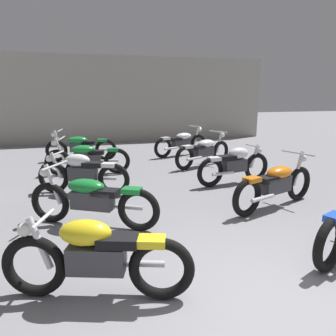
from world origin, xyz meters
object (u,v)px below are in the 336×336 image
object	(u,v)px
motorcycle_left_row_2	(83,173)
motorcycle_left_row_3	(87,157)
motorcycle_right_row_2	(235,164)
motorcycle_left_row_0	(96,256)
motorcycle_left_row_1	(92,199)
motorcycle_left_row_4	(81,147)
motorcycle_right_row_1	(276,184)
motorcycle_right_row_4	(182,142)
motorcycle_right_row_3	(204,151)

from	to	relation	value
motorcycle_left_row_2	motorcycle_left_row_3	world-z (taller)	motorcycle_left_row_3
motorcycle_left_row_2	motorcycle_right_row_2	distance (m)	3.40
motorcycle_left_row_0	motorcycle_right_row_2	xyz separation A→B (m)	(3.32, 3.51, 0.00)
motorcycle_left_row_1	motorcycle_left_row_2	bearing A→B (deg)	93.68
motorcycle_left_row_2	motorcycle_left_row_4	bearing A→B (deg)	90.01
motorcycle_left_row_4	motorcycle_right_row_2	world-z (taller)	motorcycle_left_row_4
motorcycle_left_row_1	motorcycle_right_row_1	distance (m)	3.26
motorcycle_left_row_1	motorcycle_right_row_4	distance (m)	6.15
motorcycle_left_row_0	motorcycle_right_row_3	distance (m)	6.35
motorcycle_left_row_0	motorcycle_left_row_4	world-z (taller)	motorcycle_left_row_4
motorcycle_left_row_0	motorcycle_right_row_2	size ratio (longest dim) A/B	0.97
motorcycle_right_row_4	motorcycle_right_row_2	bearing A→B (deg)	-88.12
motorcycle_left_row_0	motorcycle_right_row_4	distance (m)	7.83
motorcycle_left_row_0	motorcycle_right_row_4	world-z (taller)	motorcycle_right_row_4
motorcycle_left_row_0	motorcycle_left_row_2	distance (m)	3.64
motorcycle_left_row_4	motorcycle_right_row_4	distance (m)	3.28
motorcycle_left_row_0	motorcycle_right_row_4	size ratio (longest dim) A/B	0.92
motorcycle_right_row_1	motorcycle_right_row_2	bearing A→B (deg)	89.17
motorcycle_left_row_1	motorcycle_right_row_3	size ratio (longest dim) A/B	0.97
motorcycle_left_row_4	motorcycle_left_row_2	bearing A→B (deg)	-89.99
motorcycle_left_row_3	motorcycle_right_row_1	size ratio (longest dim) A/B	1.04
motorcycle_right_row_3	motorcycle_left_row_2	bearing A→B (deg)	-152.37
motorcycle_left_row_1	motorcycle_left_row_3	world-z (taller)	same
motorcycle_left_row_0	motorcycle_right_row_1	bearing A→B (deg)	29.31
motorcycle_left_row_1	motorcycle_right_row_4	world-z (taller)	same
motorcycle_left_row_2	motorcycle_right_row_4	size ratio (longest dim) A/B	0.90
motorcycle_left_row_2	motorcycle_left_row_4	size ratio (longest dim) A/B	0.86
motorcycle_left_row_2	motorcycle_left_row_3	distance (m)	1.70
motorcycle_left_row_2	motorcycle_right_row_2	size ratio (longest dim) A/B	0.95
motorcycle_right_row_3	motorcycle_left_row_4	bearing A→B (deg)	153.23
motorcycle_left_row_2	motorcycle_right_row_2	bearing A→B (deg)	-2.14
motorcycle_left_row_1	motorcycle_right_row_3	world-z (taller)	same
motorcycle_left_row_1	motorcycle_right_row_2	xyz separation A→B (m)	(3.28, 1.64, 0.01)
motorcycle_right_row_2	motorcycle_right_row_4	size ratio (longest dim) A/B	0.94
motorcycle_right_row_4	motorcycle_left_row_0	bearing A→B (deg)	-114.16
motorcycle_left_row_3	motorcycle_right_row_1	bearing A→B (deg)	-47.07
motorcycle_right_row_1	motorcycle_right_row_2	world-z (taller)	motorcycle_right_row_1
motorcycle_left_row_1	motorcycle_right_row_4	size ratio (longest dim) A/B	0.94
motorcycle_left_row_0	motorcycle_left_row_2	xyz separation A→B (m)	(-0.08, 3.64, 0.00)
motorcycle_left_row_2	motorcycle_left_row_3	size ratio (longest dim) A/B	0.86
motorcycle_left_row_0	motorcycle_right_row_3	size ratio (longest dim) A/B	0.95
motorcycle_right_row_2	motorcycle_right_row_4	xyz separation A→B (m)	(-0.12, 3.63, -0.01)
motorcycle_left_row_4	motorcycle_right_row_1	bearing A→B (deg)	-57.41
motorcycle_left_row_3	motorcycle_left_row_4	bearing A→B (deg)	94.39
motorcycle_right_row_2	motorcycle_right_row_3	bearing A→B (deg)	90.03
motorcycle_left_row_4	motorcycle_right_row_2	xyz separation A→B (m)	(3.40, -3.62, 0.01)
motorcycle_right_row_3	motorcycle_right_row_2	bearing A→B (deg)	-89.97
motorcycle_right_row_3	motorcycle_right_row_4	world-z (taller)	same
motorcycle_left_row_1	motorcycle_left_row_4	xyz separation A→B (m)	(-0.11, 5.26, 0.00)
motorcycle_right_row_1	motorcycle_right_row_4	bearing A→B (deg)	91.03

